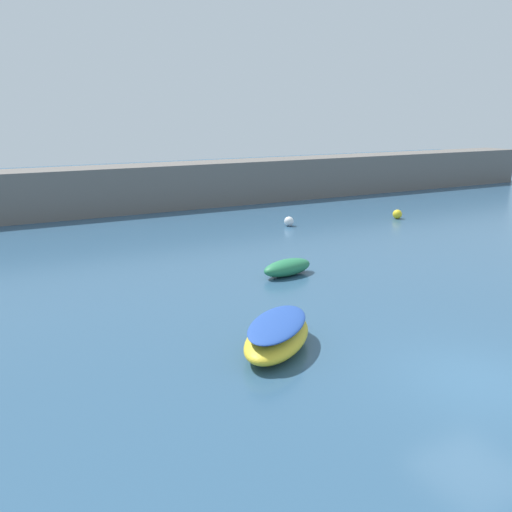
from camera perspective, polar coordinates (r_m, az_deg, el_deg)
name	(u,v)px	position (r m, az deg, el deg)	size (l,w,h in m)	color
ground_plane	(480,385)	(14.79, 21.46, -11.93)	(120.00, 120.00, 0.20)	#2D5170
harbor_breakwater	(139,188)	(36.93, -11.66, 6.68)	(66.46, 2.95, 2.83)	#66605B
dinghy_near_pier	(287,267)	(21.97, 3.15, -1.15)	(2.37, 1.32, 0.64)	#287A4C
rowboat_with_red_cover	(277,335)	(15.26, 2.14, -7.88)	(3.45, 3.38, 0.85)	yellow
mooring_buoy_yellow	(397,214)	(34.46, 13.95, 4.08)	(0.54, 0.54, 0.54)	yellow
mooring_buoy_white	(289,221)	(31.37, 3.31, 3.48)	(0.53, 0.53, 0.53)	white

